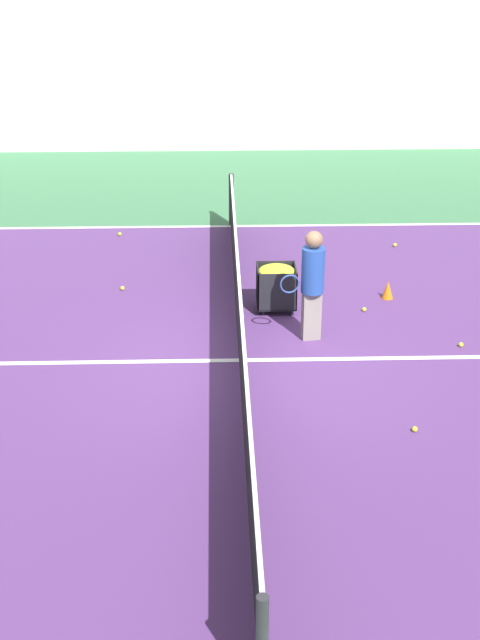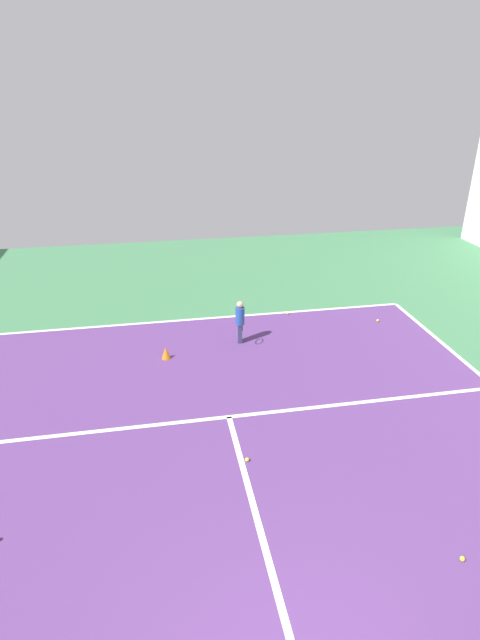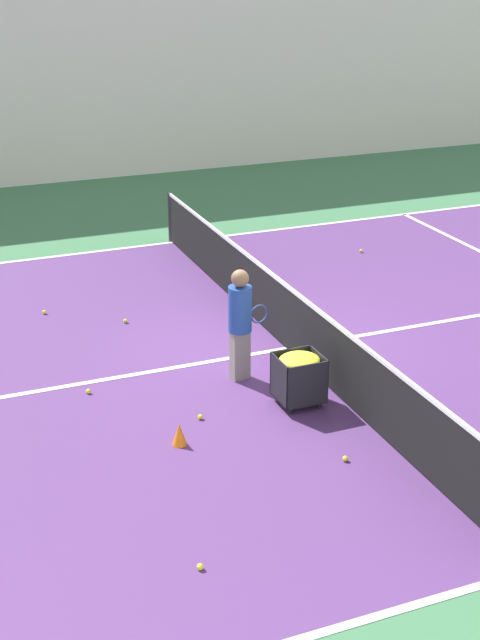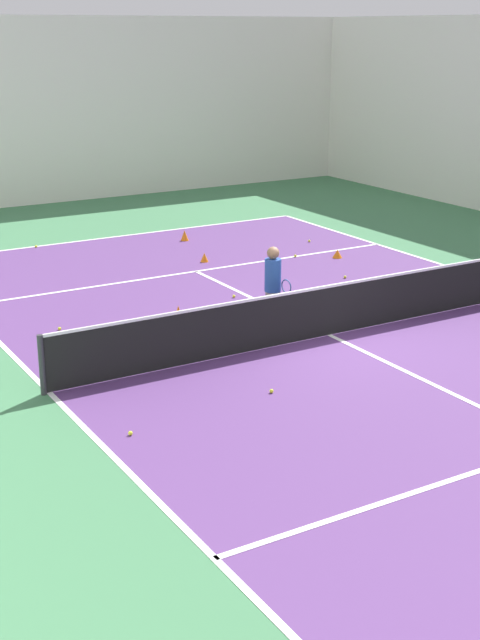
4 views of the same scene
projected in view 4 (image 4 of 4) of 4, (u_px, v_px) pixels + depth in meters
ground_plane at (330, 335)px, 17.42m from camera, size 36.24×36.24×0.00m
court_playing_area at (330, 335)px, 17.42m from camera, size 11.39×20.32×0.00m
line_baseline_far at (122, 236)px, 25.72m from camera, size 11.39×0.10×0.00m
line_sideline_left at (50, 393)px, 14.66m from camera, size 0.10×20.32×0.00m
line_service_far at (196, 271)px, 21.98m from camera, size 11.39×0.10×0.00m
line_centre_service at (330, 335)px, 17.41m from camera, size 0.10×11.18×0.00m
hall_enclosure_far at (46, 112)px, 29.69m from camera, size 23.30×0.15×6.13m
tennis_net at (331, 309)px, 17.25m from camera, size 11.69×0.10×1.04m
coach_at_net at (273, 281)px, 17.65m from camera, size 0.38×0.66×1.65m
ball_cart at (240, 316)px, 16.94m from camera, size 0.56×0.60×0.73m
training_cone_0 at (178, 312)px, 18.34m from camera, size 0.19×0.19×0.29m
training_cone_2 at (204, 257)px, 22.86m from camera, size 0.21×0.21×0.23m
training_cone_3 at (185, 235)px, 25.13m from camera, size 0.23×0.23×0.30m
training_cone_4 at (337, 254)px, 23.26m from camera, size 0.26×0.26×0.22m
tennis_ball_0 at (36, 246)px, 24.36m from camera, size 0.07×0.07×0.07m
tennis_ball_1 at (309, 241)px, 24.98m from camera, size 0.07×0.07×0.07m
tennis_ball_2 at (210, 319)px, 18.25m from camera, size 0.07×0.07×0.07m
tennis_ball_3 at (345, 277)px, 21.37m from camera, size 0.07×0.07×0.07m
tennis_ball_4 at (167, 352)px, 16.43m from camera, size 0.07×0.07×0.07m
tennis_ball_6 at (271, 391)px, 14.66m from camera, size 0.07×0.07×0.07m
tennis_ball_8 at (295, 256)px, 23.36m from camera, size 0.07×0.07×0.07m
tennis_ball_9 at (345, 294)px, 19.99m from camera, size 0.07×0.07×0.07m
tennis_ball_10 at (130, 433)px, 13.13m from camera, size 0.07×0.07×0.07m
tennis_ball_13 at (234, 296)px, 19.84m from camera, size 0.07×0.07×0.07m
tennis_ball_17 at (60, 329)px, 17.70m from camera, size 0.07×0.07×0.07m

